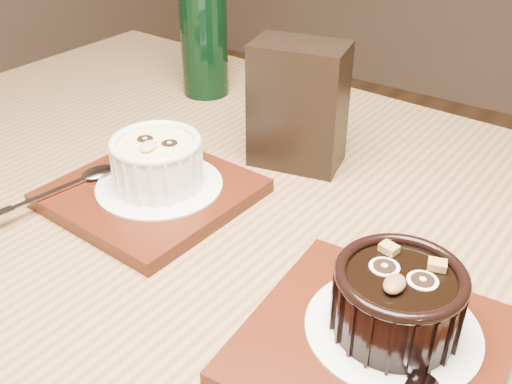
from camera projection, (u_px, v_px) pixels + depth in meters
table at (262, 330)px, 0.59m from camera, size 1.24×0.86×0.75m
tray_left at (152, 193)px, 0.62m from camera, size 0.19×0.19×0.01m
doily_left at (160, 185)px, 0.62m from camera, size 0.13×0.13×0.00m
ramekin_white at (157, 160)px, 0.60m from camera, size 0.09×0.09×0.06m
spoon_left at (68, 184)px, 0.61m from camera, size 0.05×0.14×0.01m
tray_right at (372, 347)px, 0.44m from camera, size 0.19×0.19×0.01m
doily_right at (393, 328)px, 0.44m from camera, size 0.13×0.13×0.00m
ramekin_dark at (398, 297)px, 0.43m from camera, size 0.09×0.09×0.06m
condiment_stand at (298, 106)px, 0.65m from camera, size 0.11×0.08×0.14m
green_bottle at (204, 28)px, 0.81m from camera, size 0.06×0.06×0.24m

